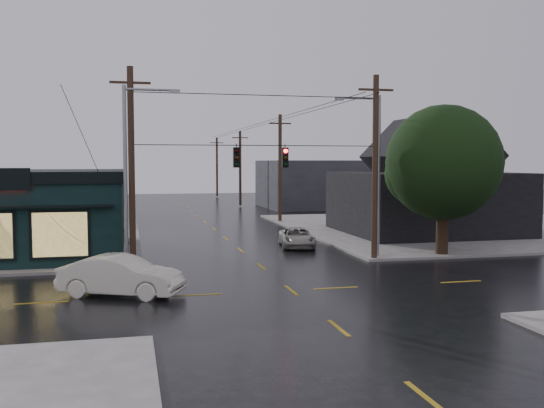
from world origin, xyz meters
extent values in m
plane|color=black|center=(0.00, 0.00, 0.00)|extent=(160.00, 160.00, 0.00)
cube|color=slate|center=(20.00, 20.00, 0.07)|extent=(28.00, 28.00, 0.15)
cube|color=black|center=(15.00, 17.00, 2.40)|extent=(12.00, 11.00, 4.50)
cylinder|color=black|center=(10.90, 7.00, 2.04)|extent=(0.70, 0.70, 3.77)
sphere|color=black|center=(10.90, 7.00, 5.41)|extent=(6.61, 6.61, 6.61)
cylinder|color=black|center=(0.00, 6.50, 6.30)|extent=(13.00, 0.04, 0.04)
cube|color=#312924|center=(-14.00, 40.00, 2.20)|extent=(12.00, 10.00, 4.40)
cube|color=#2A2A2F|center=(16.00, 45.00, 2.80)|extent=(14.00, 12.00, 5.60)
imported|color=silver|center=(-7.01, 0.57, 0.82)|extent=(5.27, 3.63, 1.64)
imported|color=#99968D|center=(3.75, 12.55, 0.61)|extent=(2.68, 4.67, 1.23)
camera|label=1|loc=(-6.61, -24.50, 5.45)|focal=40.00mm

